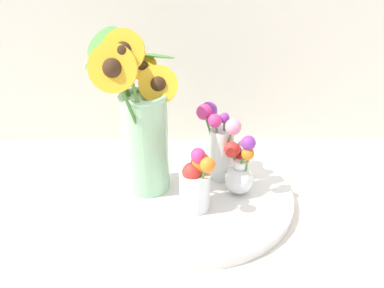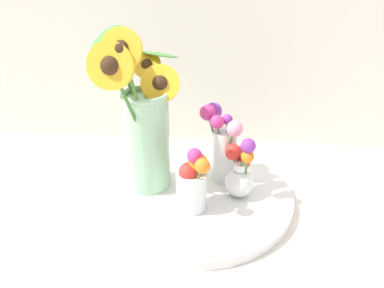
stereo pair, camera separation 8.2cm
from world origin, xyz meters
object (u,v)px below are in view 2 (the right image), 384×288
serving_tray (192,195)px  vase_small_back (223,143)px  mason_jar_sunflowers (143,124)px  vase_bulb_right (240,171)px  vase_small_center (193,182)px

serving_tray → vase_small_back: vase_small_back is taller
serving_tray → mason_jar_sunflowers: mason_jar_sunflowers is taller
serving_tray → vase_small_back: 0.14m
serving_tray → vase_bulb_right: size_ratio=3.19×
mason_jar_sunflowers → vase_bulb_right: bearing=-4.5°
serving_tray → vase_small_back: size_ratio=2.47×
serving_tray → vase_bulb_right: bearing=-1.1°
vase_small_back → serving_tray: bearing=-137.3°
vase_bulb_right → vase_small_back: size_ratio=0.78×
serving_tray → vase_small_center: (0.01, -0.07, 0.08)m
mason_jar_sunflowers → vase_bulb_right: mason_jar_sunflowers is taller
vase_small_back → vase_bulb_right: bearing=-56.3°
mason_jar_sunflowers → vase_small_center: size_ratio=2.65×
serving_tray → mason_jar_sunflowers: (-0.11, 0.02, 0.17)m
mason_jar_sunflowers → vase_small_center: (0.12, -0.08, -0.09)m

